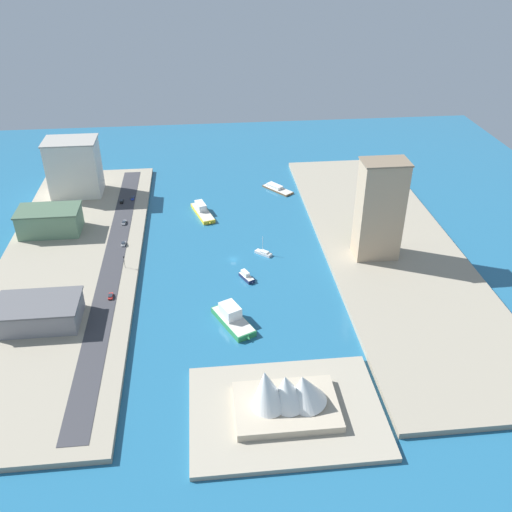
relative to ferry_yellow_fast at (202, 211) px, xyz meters
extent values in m
plane|color=#23668E|center=(-14.78, 52.52, -2.01)|extent=(440.00, 440.00, 0.00)
cube|color=#9E937F|center=(-97.16, 52.52, -0.73)|extent=(70.00, 240.00, 2.56)
cube|color=#9E937F|center=(67.61, 52.52, -0.73)|extent=(70.00, 240.00, 2.56)
cube|color=#A89E89|center=(-26.21, 157.43, -1.01)|extent=(67.92, 48.71, 2.00)
cube|color=#38383D|center=(45.68, 52.52, 0.63)|extent=(10.51, 228.00, 0.15)
cube|color=yellow|center=(-0.24, 0.83, -0.93)|extent=(14.03, 26.79, 2.17)
cone|color=yellow|center=(-4.02, 13.79, -0.93)|extent=(2.42, 2.42, 1.95)
cube|color=white|center=(0.74, -2.53, 2.12)|extent=(7.12, 10.70, 3.92)
cube|color=beige|center=(-0.24, 0.83, 0.21)|extent=(13.47, 25.72, 0.10)
cube|color=#1E284C|center=(-19.93, 71.25, -1.13)|extent=(7.30, 10.08, 1.76)
cone|color=#1E284C|center=(-22.26, 75.95, -1.13)|extent=(2.12, 2.12, 1.59)
cube|color=white|center=(-19.35, 70.09, 0.77)|extent=(4.25, 5.50, 2.03)
cube|color=beige|center=(-19.93, 71.25, -0.20)|extent=(7.01, 9.67, 0.10)
cube|color=#2D8C4C|center=(-11.07, 105.12, -0.65)|extent=(18.40, 25.84, 2.72)
cone|color=#2D8C4C|center=(-16.60, 116.81, -0.65)|extent=(3.26, 3.26, 2.45)
cube|color=white|center=(-10.02, 102.89, 3.42)|extent=(10.04, 11.39, 5.43)
cube|color=beige|center=(-11.07, 105.12, 0.76)|extent=(17.67, 24.80, 0.10)
cube|color=white|center=(-30.63, 49.14, -1.36)|extent=(9.03, 8.37, 1.31)
cone|color=white|center=(-26.86, 45.91, -1.36)|extent=(1.66, 1.66, 1.18)
cube|color=white|center=(-31.06, 49.51, -0.30)|extent=(5.00, 4.80, 0.80)
cube|color=beige|center=(-30.63, 49.14, -0.65)|extent=(8.67, 8.03, 0.10)
cylinder|color=silver|center=(-30.28, 48.84, 3.90)|extent=(0.24, 0.24, 9.20)
cube|color=brown|center=(-48.99, -28.47, -1.47)|extent=(18.75, 21.32, 1.09)
cone|color=brown|center=(-55.78, -19.73, -1.47)|extent=(1.37, 1.37, 0.98)
cube|color=white|center=(-47.19, -30.79, -0.01)|extent=(10.41, 11.47, 1.83)
cube|color=beige|center=(-48.99, -28.47, -0.87)|extent=(18.00, 20.46, 0.10)
cube|color=gray|center=(70.32, 98.76, 5.35)|extent=(33.45, 20.92, 9.59)
cube|color=#59595C|center=(70.32, 98.76, 10.55)|extent=(34.79, 21.76, 0.80)
cube|color=slate|center=(82.34, 17.80, 7.08)|extent=(31.85, 18.65, 13.06)
cube|color=#47624A|center=(82.34, 17.80, 14.02)|extent=(33.12, 19.39, 0.80)
cube|color=silver|center=(76.16, -31.49, 17.48)|extent=(29.87, 20.67, 33.86)
cube|color=#9D9992|center=(76.16, -31.49, 34.81)|extent=(31.06, 21.50, 0.80)
cube|color=tan|center=(-86.39, 59.27, 25.55)|extent=(21.36, 14.00, 50.00)
cube|color=#7C6B55|center=(-86.39, 59.27, 50.95)|extent=(22.21, 14.56, 0.80)
cylinder|color=black|center=(47.38, -13.61, 1.02)|extent=(0.25, 0.64, 0.64)
cylinder|color=black|center=(48.96, -13.60, 1.02)|extent=(0.25, 0.64, 0.64)
cylinder|color=black|center=(47.40, -16.99, 1.02)|extent=(0.25, 0.64, 0.64)
cylinder|color=black|center=(48.98, -16.98, 1.02)|extent=(0.25, 0.64, 0.64)
cube|color=black|center=(48.18, -15.30, 1.32)|extent=(1.81, 4.83, 0.79)
cube|color=#262D38|center=(48.18, -15.54, 1.93)|extent=(1.59, 2.71, 0.45)
cylinder|color=black|center=(42.90, 35.07, 1.02)|extent=(0.26, 0.64, 0.64)
cylinder|color=black|center=(41.13, 35.04, 1.02)|extent=(0.26, 0.64, 0.64)
cylinder|color=black|center=(42.85, 38.06, 1.02)|extent=(0.26, 0.64, 0.64)
cylinder|color=black|center=(41.08, 38.03, 1.02)|extent=(0.26, 0.64, 0.64)
cube|color=white|center=(41.99, 36.55, 1.34)|extent=(2.04, 4.31, 0.83)
cube|color=#262D38|center=(41.99, 36.76, 2.06)|extent=(1.78, 2.43, 0.62)
cylinder|color=black|center=(44.05, 81.93, 1.02)|extent=(0.28, 0.65, 0.64)
cylinder|color=black|center=(42.28, 81.84, 1.02)|extent=(0.28, 0.65, 0.64)
cylinder|color=black|center=(43.90, 85.23, 1.02)|extent=(0.28, 0.65, 0.64)
cylinder|color=black|center=(42.12, 85.15, 1.02)|extent=(0.28, 0.65, 0.64)
cube|color=red|center=(43.09, 83.54, 1.28)|extent=(2.20, 4.82, 0.71)
cube|color=#262D38|center=(43.08, 83.77, 1.87)|extent=(1.87, 2.73, 0.46)
cylinder|color=black|center=(44.79, 10.46, 1.02)|extent=(0.28, 0.65, 0.64)
cylinder|color=black|center=(43.14, 10.53, 1.02)|extent=(0.28, 0.65, 0.64)
cylinder|color=black|center=(44.95, 14.07, 1.02)|extent=(0.28, 0.65, 0.64)
cylinder|color=black|center=(43.30, 14.14, 1.02)|extent=(0.28, 0.65, 0.64)
cube|color=#B7B7BC|center=(44.05, 12.30, 1.28)|extent=(2.09, 5.23, 0.71)
cube|color=#262D38|center=(44.06, 12.56, 1.88)|extent=(1.76, 2.96, 0.49)
cylinder|color=black|center=(42.84, -21.10, 1.02)|extent=(0.28, 0.65, 0.64)
cylinder|color=black|center=(41.30, -21.17, 1.02)|extent=(0.28, 0.65, 0.64)
cylinder|color=black|center=(42.69, -17.78, 1.02)|extent=(0.28, 0.65, 0.64)
cylinder|color=black|center=(41.15, -17.85, 1.02)|extent=(0.28, 0.65, 0.64)
cube|color=blue|center=(41.99, -19.47, 1.28)|extent=(1.96, 4.81, 0.72)
cube|color=#262D38|center=(41.98, -19.24, 1.96)|extent=(1.65, 2.72, 0.63)
cylinder|color=black|center=(39.08, 58.60, 3.30)|extent=(0.18, 0.18, 5.50)
cube|color=black|center=(39.08, 58.60, 6.55)|extent=(0.36, 0.36, 1.00)
sphere|color=red|center=(39.08, 58.60, 6.90)|extent=(0.24, 0.24, 0.24)
sphere|color=yellow|center=(39.08, 58.60, 6.55)|extent=(0.24, 0.24, 0.24)
sphere|color=green|center=(39.08, 58.60, 6.20)|extent=(0.24, 0.24, 0.24)
cube|color=#BCAD93|center=(-26.21, 157.43, 1.49)|extent=(36.39, 24.89, 3.00)
cone|color=white|center=(-32.37, 157.43, 9.15)|extent=(15.93, 13.85, 14.71)
cone|color=white|center=(-26.21, 157.43, 9.40)|extent=(14.40, 12.77, 14.45)
cone|color=white|center=(-19.19, 157.43, 10.81)|extent=(14.30, 12.66, 16.93)
cylinder|color=brown|center=(-89.95, 22.23, 2.76)|extent=(0.50, 0.50, 4.42)
sphere|color=#2D7233|center=(-89.95, 22.23, 6.91)|extent=(4.85, 4.85, 4.85)
cylinder|color=brown|center=(-94.39, 30.66, 2.00)|extent=(0.50, 0.50, 2.90)
sphere|color=#2D7233|center=(-94.39, 30.66, 5.27)|extent=(4.55, 4.55, 4.55)
cylinder|color=brown|center=(-83.31, 40.58, 2.53)|extent=(0.50, 0.50, 3.95)
sphere|color=#2D7233|center=(-83.31, 40.58, 6.94)|extent=(6.10, 6.10, 6.10)
camera|label=1|loc=(-1.44, 292.49, 147.76)|focal=38.73mm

